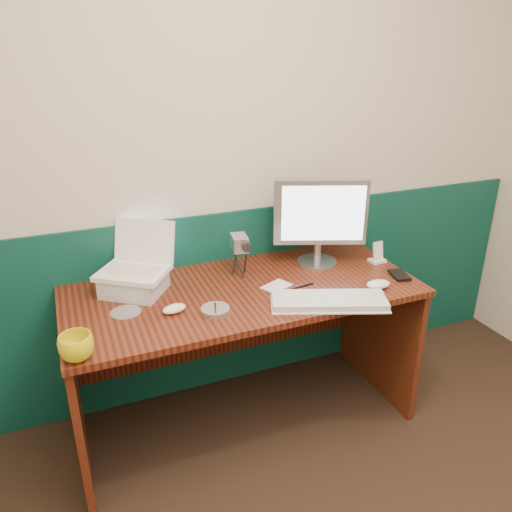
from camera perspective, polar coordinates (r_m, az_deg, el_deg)
name	(u,v)px	position (r m, az deg, el deg)	size (l,w,h in m)	color
back_wall	(238,161)	(2.48, -2.10, 10.76)	(3.50, 0.04, 2.50)	beige
wainscot	(240,299)	(2.73, -1.79, -4.88)	(3.48, 0.02, 1.00)	#08372E
desk	(244,358)	(2.47, -1.34, -11.52)	(1.60, 0.70, 0.75)	#3C100B
laptop_riser	(134,284)	(2.29, -13.75, -3.09)	(0.25, 0.21, 0.09)	silver
laptop	(131,250)	(2.22, -14.14, 0.72)	(0.29, 0.22, 0.24)	white
monitor	(319,222)	(2.47, 7.21, 3.93)	(0.45, 0.13, 0.45)	#A7A7AB
keyboard	(329,302)	(2.16, 8.33, -5.18)	(0.49, 0.16, 0.03)	silver
mouse_right	(378,284)	(2.34, 13.79, -3.16)	(0.11, 0.07, 0.04)	white
mouse_left	(174,309)	(2.10, -9.33, -5.96)	(0.10, 0.06, 0.03)	white
mug	(76,347)	(1.88, -19.85, -9.77)	(0.12, 0.12, 0.10)	yellow
camcorder	(240,256)	(2.37, -1.88, 0.03)	(0.09, 0.13, 0.20)	silver
cd_spindle	(215,311)	(2.08, -4.66, -6.24)	(0.12, 0.12, 0.03)	#B1BBC1
cd_loose_a	(126,312)	(2.15, -14.66, -6.21)	(0.13, 0.13, 0.00)	silver
pen	(301,286)	(2.30, 5.19, -3.49)	(0.01, 0.01, 0.14)	black
papers	(276,286)	(2.30, 2.35, -3.47)	(0.13, 0.09, 0.00)	silver
dock	(377,261)	(2.62, 13.65, -0.51)	(0.08, 0.06, 0.01)	white
music_player	(378,251)	(2.60, 13.76, 0.59)	(0.05, 0.01, 0.09)	silver
pda	(399,275)	(2.49, 16.07, -2.11)	(0.07, 0.12, 0.01)	black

